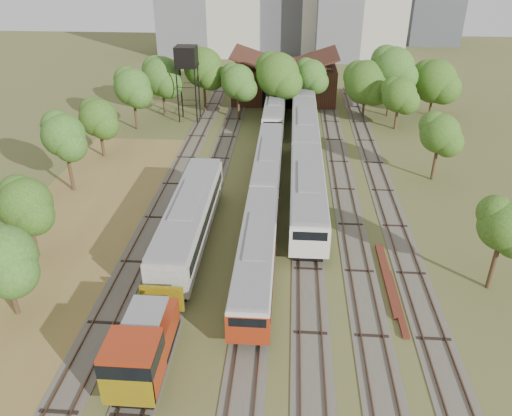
# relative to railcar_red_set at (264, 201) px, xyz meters

# --- Properties ---
(ground) EXTENTS (240.00, 240.00, 0.00)m
(ground) POSITION_rel_railcar_red_set_xyz_m (2.00, -18.34, -1.82)
(ground) COLOR #475123
(ground) RESTS_ON ground
(dry_grass_patch) EXTENTS (14.00, 60.00, 0.04)m
(dry_grass_patch) POSITION_rel_railcar_red_set_xyz_m (-16.00, -10.34, -1.80)
(dry_grass_patch) COLOR brown
(dry_grass_patch) RESTS_ON ground
(tracks) EXTENTS (24.60, 80.00, 0.19)m
(tracks) POSITION_rel_railcar_red_set_xyz_m (1.33, 6.66, -1.78)
(tracks) COLOR #4C473D
(tracks) RESTS_ON ground
(railcar_red_set) EXTENTS (2.79, 34.58, 3.45)m
(railcar_red_set) POSITION_rel_railcar_red_set_xyz_m (0.00, 0.00, 0.00)
(railcar_red_set) COLOR black
(railcar_red_set) RESTS_ON ground
(railcar_green_set) EXTENTS (3.22, 52.08, 3.98)m
(railcar_green_set) POSITION_rel_railcar_red_set_xyz_m (4.00, 18.39, 0.28)
(railcar_green_set) COLOR black
(railcar_green_set) RESTS_ON ground
(railcar_rear) EXTENTS (2.85, 16.08, 3.52)m
(railcar_rear) POSITION_rel_railcar_red_set_xyz_m (0.00, 27.25, 0.04)
(railcar_rear) COLOR black
(railcar_rear) RESTS_ON ground
(shunter_locomotive) EXTENTS (2.98, 8.10, 3.90)m
(shunter_locomotive) POSITION_rel_railcar_red_set_xyz_m (-6.00, -19.26, 0.08)
(shunter_locomotive) COLOR black
(shunter_locomotive) RESTS_ON ground
(old_grey_coach) EXTENTS (3.22, 18.00, 3.99)m
(old_grey_coach) POSITION_rel_railcar_red_set_xyz_m (-6.00, -4.31, 0.35)
(old_grey_coach) COLOR black
(old_grey_coach) RESTS_ON ground
(water_tower) EXTENTS (2.96, 2.96, 10.26)m
(water_tower) POSITION_rel_railcar_red_set_xyz_m (-12.21, 28.00, 6.82)
(water_tower) COLOR black
(water_tower) RESTS_ON ground
(rail_pile_near) EXTENTS (0.61, 9.19, 0.31)m
(rail_pile_near) POSITION_rel_railcar_red_set_xyz_m (10.00, -8.82, -1.67)
(rail_pile_near) COLOR #5D271A
(rail_pile_near) RESTS_ON ground
(rail_pile_far) EXTENTS (0.46, 7.35, 0.24)m
(rail_pile_far) POSITION_rel_railcar_red_set_xyz_m (10.20, -11.60, -1.70)
(rail_pile_far) COLOR #5D271A
(rail_pile_far) RESTS_ON ground
(maintenance_shed) EXTENTS (16.45, 11.55, 7.58)m
(maintenance_shed) POSITION_rel_railcar_red_set_xyz_m (1.00, 39.64, 1.09)
(maintenance_shed) COLOR #341B13
(maintenance_shed) RESTS_ON ground
(tree_band_left) EXTENTS (8.05, 54.34, 8.24)m
(tree_band_left) POSITION_rel_railcar_red_set_xyz_m (-18.42, 1.69, 3.32)
(tree_band_left) COLOR #382616
(tree_band_left) RESTS_ON ground
(tree_band_far) EXTENTS (44.86, 9.22, 9.86)m
(tree_band_far) POSITION_rel_railcar_red_set_xyz_m (4.65, 31.08, 3.97)
(tree_band_far) COLOR #382616
(tree_band_far) RESTS_ON ground
(tree_band_right) EXTENTS (5.52, 39.52, 7.29)m
(tree_band_right) POSITION_rel_railcar_red_set_xyz_m (17.09, 12.97, 3.17)
(tree_band_right) COLOR #382616
(tree_band_right) RESTS_ON ground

